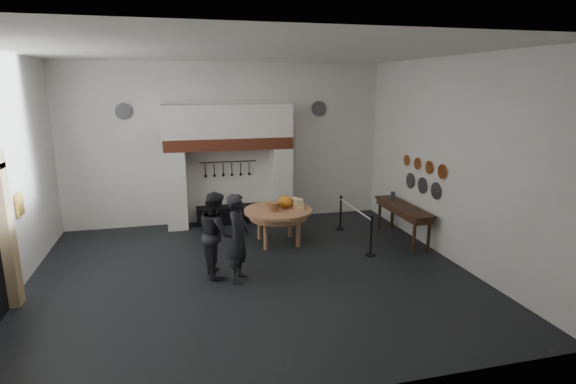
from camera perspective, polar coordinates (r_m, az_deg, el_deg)
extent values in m
cube|color=black|center=(9.64, -4.53, -10.32)|extent=(9.00, 8.00, 0.02)
cube|color=silver|center=(8.85, -5.09, 17.43)|extent=(9.00, 8.00, 0.02)
cube|color=silver|center=(12.89, -7.72, 6.07)|extent=(9.00, 0.02, 4.50)
cube|color=silver|center=(5.18, 2.50, -4.87)|extent=(9.00, 0.02, 4.50)
cube|color=silver|center=(10.65, 19.89, 3.86)|extent=(0.02, 8.00, 4.50)
cube|color=silver|center=(12.67, -14.01, 0.26)|extent=(0.55, 0.70, 2.15)
cube|color=silver|center=(13.00, -0.91, 0.99)|extent=(0.55, 0.70, 2.15)
cube|color=#9E442B|center=(12.54, -7.55, 6.15)|extent=(3.50, 0.72, 0.32)
cube|color=silver|center=(12.48, -7.63, 8.93)|extent=(3.50, 0.70, 0.90)
cube|color=black|center=(13.03, -7.30, -2.84)|extent=(1.90, 0.45, 0.50)
cylinder|color=black|center=(12.89, -7.61, 3.82)|extent=(1.60, 0.02, 0.02)
cube|color=tan|center=(9.28, -32.16, -4.80)|extent=(0.22, 0.30, 2.60)
cube|color=gold|center=(10.24, -30.91, -1.35)|extent=(0.05, 0.34, 0.44)
cylinder|color=tan|center=(11.14, -1.25, -2.38)|extent=(2.08, 2.08, 0.07)
ellipsoid|color=orange|center=(11.23, -0.37, -1.24)|extent=(0.36, 0.36, 0.31)
cube|color=#E6CD89|center=(11.17, 1.31, -1.51)|extent=(0.22, 0.22, 0.24)
cube|color=#E6CF8A|center=(11.45, 0.81, -1.24)|extent=(0.18, 0.18, 0.20)
cone|color=brown|center=(10.93, -1.84, -1.91)|extent=(0.39, 0.39, 0.22)
ellipsoid|color=#AC763D|center=(11.42, -2.13, -1.46)|extent=(0.31, 0.18, 0.13)
imported|color=black|center=(9.05, -6.30, -5.81)|extent=(0.66, 0.78, 1.81)
imported|color=black|center=(9.40, -9.06, -5.28)|extent=(0.75, 0.92, 1.78)
cube|color=#3D2316|center=(11.75, 14.45, -1.82)|extent=(0.55, 2.20, 0.06)
cylinder|color=#525157|center=(12.23, 13.16, -0.47)|extent=(0.12, 0.12, 0.22)
cylinder|color=#C6662D|center=(10.85, 19.00, 2.47)|extent=(0.03, 0.34, 0.34)
cylinder|color=#C6662D|center=(11.30, 17.50, 3.00)|extent=(0.03, 0.32, 0.32)
cylinder|color=#C6662D|center=(11.77, 16.12, 3.49)|extent=(0.03, 0.30, 0.30)
cylinder|color=#C6662D|center=(12.24, 14.84, 3.93)|extent=(0.03, 0.28, 0.28)
cylinder|color=#4C4C51|center=(11.11, 18.25, 0.14)|extent=(0.03, 0.40, 0.40)
cylinder|color=#4C4C51|center=(11.61, 16.69, 0.80)|extent=(0.03, 0.40, 0.40)
cylinder|color=#4C4C51|center=(12.11, 15.26, 1.40)|extent=(0.03, 0.40, 0.40)
cylinder|color=#4C4C51|center=(12.75, -20.15, 9.59)|extent=(0.44, 0.03, 0.44)
cylinder|color=#4C4C51|center=(13.34, 3.96, 10.50)|extent=(0.44, 0.03, 0.44)
cylinder|color=black|center=(10.62, 10.52, -5.63)|extent=(0.05, 0.05, 0.90)
cylinder|color=black|center=(12.37, 6.70, -2.73)|extent=(0.05, 0.05, 0.90)
cylinder|color=silver|center=(11.37, 8.53, -2.15)|extent=(0.04, 2.00, 0.04)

